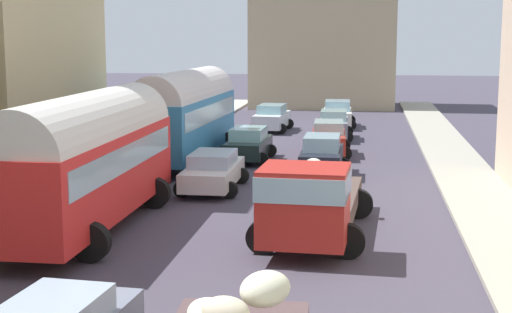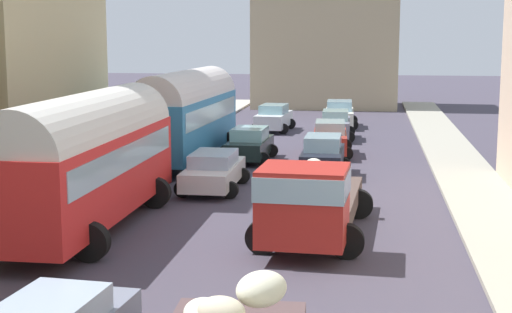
# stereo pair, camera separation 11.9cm
# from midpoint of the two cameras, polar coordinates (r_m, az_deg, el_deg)

# --- Properties ---
(ground_plane) EXTENTS (154.00, 154.00, 0.00)m
(ground_plane) POSITION_cam_midpoint_polar(r_m,az_deg,el_deg) (29.32, 1.71, -2.06)
(ground_plane) COLOR #433D4C
(sidewalk_left) EXTENTS (2.50, 70.00, 0.14)m
(sidewalk_left) POSITION_cam_midpoint_polar(r_m,az_deg,el_deg) (30.98, -11.74, -1.52)
(sidewalk_left) COLOR #AEA9A0
(sidewalk_left) RESTS_ON ground
(sidewalk_right) EXTENTS (2.50, 70.00, 0.14)m
(sidewalk_right) POSITION_cam_midpoint_polar(r_m,az_deg,el_deg) (29.39, 15.91, -2.25)
(sidewalk_right) COLOR #A5A090
(sidewalk_right) RESTS_ON ground
(distant_church) EXTENTS (10.78, 7.40, 22.14)m
(distant_church) POSITION_cam_midpoint_polar(r_m,az_deg,el_deg) (59.92, 5.28, 11.01)
(distant_church) COLOR tan
(distant_church) RESTS_ON ground
(parked_bus_1) EXTENTS (3.28, 9.80, 3.99)m
(parked_bus_1) POSITION_cam_midpoint_polar(r_m,az_deg,el_deg) (22.74, -12.17, 0.10)
(parked_bus_1) COLOR red
(parked_bus_1) RESTS_ON ground
(parked_bus_2) EXTENTS (3.50, 9.44, 4.06)m
(parked_bus_2) POSITION_cam_midpoint_polar(r_m,az_deg,el_deg) (34.15, -5.04, 3.31)
(parked_bus_2) COLOR teal
(parked_bus_2) RESTS_ON ground
(cargo_truck_1) EXTENTS (3.30, 7.49, 2.38)m
(cargo_truck_1) POSITION_cam_midpoint_polar(r_m,az_deg,el_deg) (21.01, 4.16, -3.20)
(cargo_truck_1) COLOR #AE241D
(cargo_truck_1) RESTS_ON ground
(car_0) EXTENTS (2.16, 3.95, 1.67)m
(car_0) POSITION_cam_midpoint_polar(r_m,az_deg,el_deg) (30.76, 5.06, 0.00)
(car_0) COLOR black
(car_0) RESTS_ON ground
(car_1) EXTENTS (2.23, 4.13, 1.62)m
(car_1) POSITION_cam_midpoint_polar(r_m,az_deg,el_deg) (36.20, 5.57, 1.34)
(car_1) COLOR #B22E24
(car_1) RESTS_ON ground
(car_2) EXTENTS (2.17, 3.87, 1.58)m
(car_2) POSITION_cam_midpoint_polar(r_m,az_deg,el_deg) (41.65, 5.94, 2.33)
(car_2) COLOR gray
(car_2) RESTS_ON ground
(car_3) EXTENTS (2.35, 4.22, 1.62)m
(car_3) POSITION_cam_midpoint_polar(r_m,az_deg,el_deg) (47.11, 6.24, 3.13)
(car_3) COLOR silver
(car_3) RESTS_ON ground
(car_5) EXTENTS (2.30, 4.40, 1.40)m
(car_5) POSITION_cam_midpoint_polar(r_m,az_deg,el_deg) (28.16, -3.02, -1.05)
(car_5) COLOR silver
(car_5) RESTS_ON ground
(car_6) EXTENTS (2.28, 3.97, 1.50)m
(car_6) POSITION_cam_midpoint_polar(r_m,az_deg,el_deg) (34.52, -0.37, 0.91)
(car_6) COLOR #1C2825
(car_6) RESTS_ON ground
(car_7) EXTENTS (2.35, 4.14, 1.55)m
(car_7) POSITION_cam_midpoint_polar(r_m,az_deg,el_deg) (45.00, 1.39, 2.87)
(car_7) COLOR silver
(car_7) RESTS_ON ground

